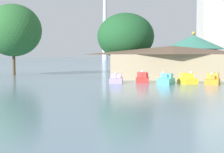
# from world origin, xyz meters

# --- Properties ---
(pedal_boat_lavender) EXTENTS (1.79, 2.96, 1.47)m
(pedal_boat_lavender) POSITION_xyz_m (2.01, 36.91, 0.47)
(pedal_boat_lavender) COLOR #B299D8
(pedal_boat_lavender) RESTS_ON ground
(pedal_boat_red) EXTENTS (1.64, 2.41, 1.66)m
(pedal_boat_red) POSITION_xyz_m (5.34, 37.87, 0.53)
(pedal_boat_red) COLOR red
(pedal_boat_red) RESTS_ON ground
(pedal_boat_cyan) EXTENTS (2.26, 3.01, 1.61)m
(pedal_boat_cyan) POSITION_xyz_m (8.29, 35.70, 0.52)
(pedal_boat_cyan) COLOR #4CB7CC
(pedal_boat_cyan) RESTS_ON ground
(pedal_boat_yellow) EXTENTS (2.42, 3.07, 1.60)m
(pedal_boat_yellow) POSITION_xyz_m (10.94, 37.04, 0.52)
(pedal_boat_yellow) COLOR yellow
(pedal_boat_yellow) RESTS_ON ground
(pedal_boat_orange) EXTENTS (2.31, 3.20, 1.49)m
(pedal_boat_orange) POSITION_xyz_m (13.95, 36.62, 0.53)
(pedal_boat_orange) COLOR orange
(pedal_boat_orange) RESTS_ON ground
(boathouse) EXTENTS (19.19, 6.01, 4.94)m
(boathouse) POSITION_xyz_m (9.44, 44.87, 2.58)
(boathouse) COLOR tan
(boathouse) RESTS_ON ground
(green_roof_pavilion) EXTENTS (11.90, 11.90, 8.09)m
(green_roof_pavilion) POSITION_xyz_m (14.16, 59.94, 4.27)
(green_roof_pavilion) COLOR brown
(green_roof_pavilion) RESTS_ON ground
(shoreline_tree_tall_left) EXTENTS (9.97, 9.97, 12.65)m
(shoreline_tree_tall_left) POSITION_xyz_m (-18.07, 51.92, 8.00)
(shoreline_tree_tall_left) COLOR brown
(shoreline_tree_tall_left) RESTS_ON ground
(shoreline_tree_mid) EXTENTS (9.21, 9.21, 10.40)m
(shoreline_tree_mid) POSITION_xyz_m (2.18, 49.14, 6.60)
(shoreline_tree_mid) COLOR brown
(shoreline_tree_mid) RESTS_ON ground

